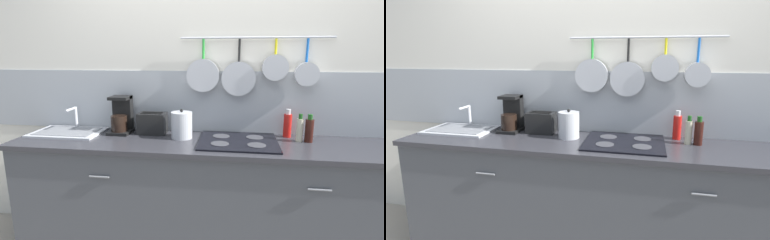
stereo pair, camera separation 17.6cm
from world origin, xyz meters
The scene contains 11 objects.
wall_back centered at (0.00, 0.33, 1.27)m, with size 7.20×0.15×2.60m.
cabinet_base centered at (0.00, 0.00, 0.43)m, with size 2.85×0.56×0.86m.
countertop centered at (0.00, 0.00, 0.88)m, with size 2.89×0.58×0.03m.
sink_basin centered at (-1.13, 0.10, 0.91)m, with size 0.54×0.36×0.19m.
coffee_maker centered at (-0.72, 0.18, 1.02)m, with size 0.17×0.21×0.29m.
toaster centered at (-0.46, 0.18, 0.98)m, with size 0.24×0.15×0.17m.
kettle centered at (-0.21, 0.09, 0.99)m, with size 0.16×0.16×0.22m.
cooktop centered at (0.21, 0.03, 0.90)m, with size 0.56×0.49×0.01m.
bottle_olive_oil centered at (0.59, 0.23, 0.99)m, with size 0.06×0.06×0.22m.
bottle_cooking_wine centered at (0.65, 0.11, 0.98)m, with size 0.05×0.05×0.20m.
bottle_sesame_oil centered at (0.72, 0.11, 0.98)m, with size 0.06×0.06×0.20m.
Camera 2 is at (0.35, -2.03, 1.52)m, focal length 28.00 mm.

